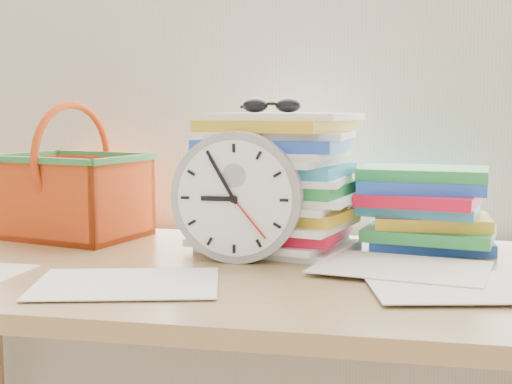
% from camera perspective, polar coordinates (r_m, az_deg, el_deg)
% --- Properties ---
extents(desk, '(1.40, 0.70, 0.75)m').
position_cam_1_polar(desk, '(1.29, -2.62, -9.16)').
color(desk, olive).
rests_on(desk, ground).
extents(paper_stack, '(0.35, 0.30, 0.27)m').
position_cam_1_polar(paper_stack, '(1.40, 1.70, 0.84)').
color(paper_stack, white).
rests_on(paper_stack, desk).
extents(clock, '(0.24, 0.05, 0.24)m').
position_cam_1_polar(clock, '(1.28, -1.50, -0.40)').
color(clock, gray).
rests_on(clock, desk).
extents(sunglasses, '(0.14, 0.13, 0.03)m').
position_cam_1_polar(sunglasses, '(1.34, 1.25, 6.95)').
color(sunglasses, black).
rests_on(sunglasses, paper_stack).
extents(book_stack, '(0.28, 0.23, 0.16)m').
position_cam_1_polar(book_stack, '(1.43, 13.21, -1.33)').
color(book_stack, white).
rests_on(book_stack, desk).
extents(basket, '(0.33, 0.29, 0.29)m').
position_cam_1_polar(basket, '(1.58, -14.40, 1.61)').
color(basket, '#E34F16').
rests_on(basket, desk).
extents(scattered_papers, '(1.26, 0.42, 0.02)m').
position_cam_1_polar(scattered_papers, '(1.27, -2.64, -5.65)').
color(scattered_papers, white).
rests_on(scattered_papers, desk).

